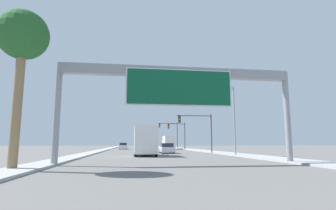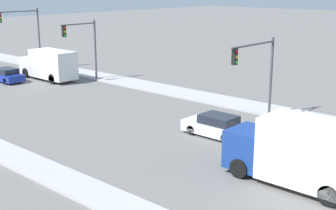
{
  "view_description": "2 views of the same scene",
  "coord_description": "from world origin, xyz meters",
  "px_view_note": "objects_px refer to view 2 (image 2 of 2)",
  "views": [
    {
      "loc": [
        -3.25,
        -0.04,
        1.45
      ],
      "look_at": [
        0.0,
        23.71,
        4.94
      ],
      "focal_mm": 28.0,
      "sensor_mm": 36.0,
      "label": 1
    },
    {
      "loc": [
        -21.55,
        21.14,
        9.49
      ],
      "look_at": [
        -0.65,
        39.92,
        2.2
      ],
      "focal_mm": 50.0,
      "sensor_mm": 36.0,
      "label": 2
    }
  ],
  "objects_px": {
    "car_near_right": "(216,126)",
    "car_far_right": "(6,75)",
    "truck_box_primary": "(302,153)",
    "traffic_light_far_intersection": "(26,29)",
    "traffic_light_mid_block": "(85,41)",
    "traffic_light_near_intersection": "(259,65)",
    "truck_box_secondary": "(49,65)"
  },
  "relations": [
    {
      "from": "car_near_right",
      "to": "traffic_light_mid_block",
      "type": "height_order",
      "value": "traffic_light_mid_block"
    },
    {
      "from": "car_near_right",
      "to": "traffic_light_far_intersection",
      "type": "bearing_deg",
      "value": 80.23
    },
    {
      "from": "car_far_right",
      "to": "truck_box_primary",
      "type": "bearing_deg",
      "value": -95.97
    },
    {
      "from": "car_near_right",
      "to": "traffic_light_far_intersection",
      "type": "distance_m",
      "value": 30.79
    },
    {
      "from": "car_near_right",
      "to": "truck_box_primary",
      "type": "relative_size",
      "value": 0.62
    },
    {
      "from": "truck_box_primary",
      "to": "traffic_light_mid_block",
      "type": "relative_size",
      "value": 1.16
    },
    {
      "from": "car_near_right",
      "to": "truck_box_secondary",
      "type": "relative_size",
      "value": 0.61
    },
    {
      "from": "traffic_light_mid_block",
      "to": "traffic_light_far_intersection",
      "type": "height_order",
      "value": "traffic_light_far_intersection"
    },
    {
      "from": "truck_box_secondary",
      "to": "traffic_light_far_intersection",
      "type": "xyz_separation_m",
      "value": [
        1.68,
        6.56,
        3.1
      ]
    },
    {
      "from": "car_far_right",
      "to": "car_near_right",
      "type": "bearing_deg",
      "value": -90.0
    },
    {
      "from": "truck_box_secondary",
      "to": "traffic_light_near_intersection",
      "type": "xyz_separation_m",
      "value": [
        1.46,
        -23.44,
        2.44
      ]
    },
    {
      "from": "car_far_right",
      "to": "traffic_light_far_intersection",
      "type": "distance_m",
      "value": 7.76
    },
    {
      "from": "truck_box_secondary",
      "to": "traffic_light_mid_block",
      "type": "distance_m",
      "value": 4.67
    },
    {
      "from": "car_near_right",
      "to": "car_far_right",
      "type": "bearing_deg",
      "value": 90.0
    },
    {
      "from": "traffic_light_mid_block",
      "to": "truck_box_secondary",
      "type": "bearing_deg",
      "value": 119.54
    },
    {
      "from": "car_near_right",
      "to": "traffic_light_mid_block",
      "type": "bearing_deg",
      "value": 74.83
    },
    {
      "from": "truck_box_secondary",
      "to": "traffic_light_near_intersection",
      "type": "height_order",
      "value": "traffic_light_near_intersection"
    },
    {
      "from": "truck_box_secondary",
      "to": "traffic_light_far_intersection",
      "type": "relative_size",
      "value": 1.04
    },
    {
      "from": "truck_box_primary",
      "to": "traffic_light_far_intersection",
      "type": "xyz_separation_m",
      "value": [
        8.68,
        37.61,
        2.96
      ]
    },
    {
      "from": "truck_box_primary",
      "to": "traffic_light_near_intersection",
      "type": "bearing_deg",
      "value": 41.97
    },
    {
      "from": "truck_box_primary",
      "to": "truck_box_secondary",
      "type": "relative_size",
      "value": 0.98
    },
    {
      "from": "traffic_light_mid_block",
      "to": "traffic_light_far_intersection",
      "type": "bearing_deg",
      "value": 91.52
    },
    {
      "from": "truck_box_secondary",
      "to": "traffic_light_far_intersection",
      "type": "height_order",
      "value": "traffic_light_far_intersection"
    },
    {
      "from": "traffic_light_mid_block",
      "to": "traffic_light_far_intersection",
      "type": "distance_m",
      "value": 10.02
    },
    {
      "from": "traffic_light_mid_block",
      "to": "traffic_light_far_intersection",
      "type": "relative_size",
      "value": 0.88
    },
    {
      "from": "car_far_right",
      "to": "truck_box_primary",
      "type": "distance_m",
      "value": 33.65
    },
    {
      "from": "truck_box_secondary",
      "to": "truck_box_primary",
      "type": "bearing_deg",
      "value": -102.71
    },
    {
      "from": "car_far_right",
      "to": "truck_box_secondary",
      "type": "xyz_separation_m",
      "value": [
        3.5,
        -2.41,
        0.9
      ]
    },
    {
      "from": "car_far_right",
      "to": "traffic_light_mid_block",
      "type": "distance_m",
      "value": 8.68
    },
    {
      "from": "car_far_right",
      "to": "truck_box_secondary",
      "type": "distance_m",
      "value": 4.34
    },
    {
      "from": "car_near_right",
      "to": "truck_box_secondary",
      "type": "bearing_deg",
      "value": 81.54
    },
    {
      "from": "traffic_light_mid_block",
      "to": "car_near_right",
      "type": "bearing_deg",
      "value": -105.17
    }
  ]
}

